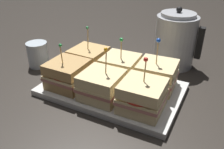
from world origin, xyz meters
name	(u,v)px	position (x,y,z in m)	size (l,w,h in m)	color
ground_plane	(112,91)	(0.00, 0.00, 0.00)	(6.00, 6.00, 0.00)	#2D2823
serving_platter	(112,89)	(0.00, 0.00, 0.01)	(0.40, 0.26, 0.02)	silver
sandwich_front_left	(68,74)	(-0.12, -0.06, 0.06)	(0.11, 0.11, 0.14)	tan
sandwich_front_center	(102,85)	(0.00, -0.06, 0.06)	(0.11, 0.11, 0.15)	beige
sandwich_front_right	(142,96)	(0.12, -0.06, 0.06)	(0.11, 0.11, 0.14)	beige
sandwich_back_left	(89,60)	(-0.12, 0.06, 0.06)	(0.11, 0.11, 0.15)	tan
sandwich_back_center	(120,67)	(0.00, 0.06, 0.06)	(0.12, 0.12, 0.14)	beige
sandwich_back_right	(157,75)	(0.12, 0.06, 0.06)	(0.12, 0.12, 0.15)	beige
kettle_steel	(175,40)	(0.11, 0.27, 0.09)	(0.16, 0.14, 0.21)	#B7BABF
drinking_glass	(38,54)	(-0.32, 0.03, 0.04)	(0.07, 0.07, 0.09)	silver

